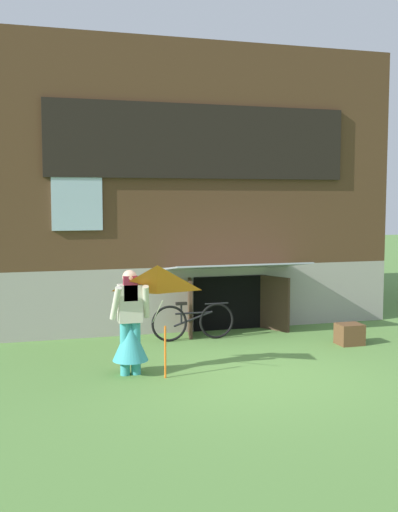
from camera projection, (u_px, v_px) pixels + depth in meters
name	position (u px, v px, depth m)	size (l,w,h in m)	color
ground_plane	(257.00, 373.00, 9.01)	(60.00, 60.00, 0.00)	#56843D
log_house	(169.00, 190.00, 14.09)	(8.04, 6.27, 5.51)	#9E998E
person	(130.00, 331.00, 8.87)	(0.61, 0.52, 1.54)	teal
kite	(158.00, 297.00, 8.33)	(1.08, 1.16, 1.49)	orange
bicycle_black	(193.00, 321.00, 11.09)	(1.54, 0.08, 0.70)	black
wooden_crate	(349.00, 334.00, 10.77)	(0.43, 0.37, 0.37)	brown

